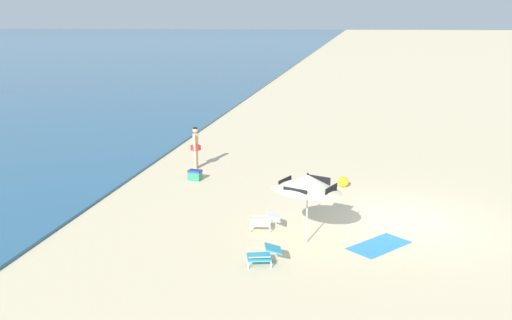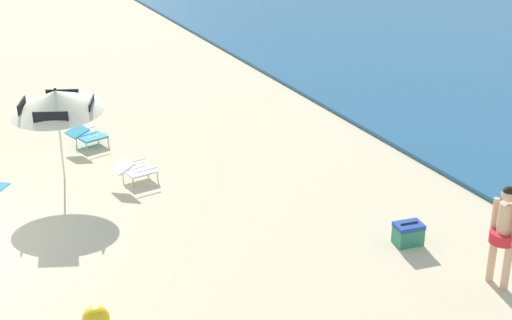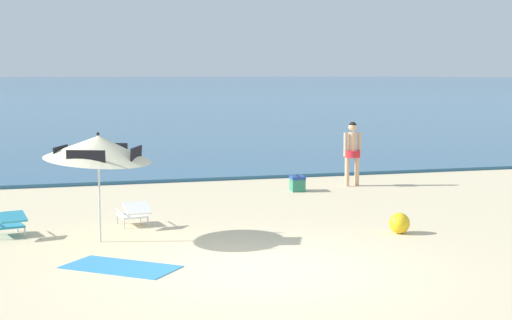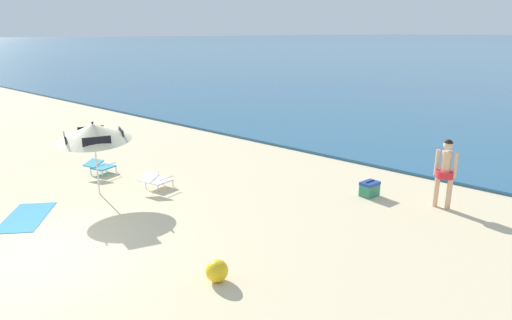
% 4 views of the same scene
% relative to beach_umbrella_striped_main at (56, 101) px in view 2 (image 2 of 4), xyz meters
% --- Properties ---
extents(beach_umbrella_striped_main, '(2.77, 2.77, 2.04)m').
position_rel_beach_umbrella_striped_main_xyz_m(beach_umbrella_striped_main, '(0.00, 0.00, 0.00)').
color(beach_umbrella_striped_main, silver).
rests_on(beach_umbrella_striped_main, ground).
extents(lounge_chair_under_umbrella, '(0.65, 0.95, 0.51)m').
position_rel_beach_umbrella_striped_main_xyz_m(lounge_chair_under_umbrella, '(0.78, 1.29, -1.46)').
color(lounge_chair_under_umbrella, white).
rests_on(lounge_chair_under_umbrella, ground).
extents(lounge_chair_beside_umbrella, '(0.72, 0.96, 0.50)m').
position_rel_beach_umbrella_striped_main_xyz_m(lounge_chair_beside_umbrella, '(-1.60, 0.93, -1.45)').
color(lounge_chair_beside_umbrella, teal).
rests_on(lounge_chair_beside_umbrella, ground).
extents(person_standing_near_shore, '(0.52, 0.43, 1.76)m').
position_rel_beach_umbrella_striped_main_xyz_m(person_standing_near_shore, '(7.26, 5.27, -0.71)').
color(person_standing_near_shore, '#D8A87F').
rests_on(person_standing_near_shore, ground).
extents(cooler_box, '(0.42, 0.54, 0.43)m').
position_rel_beach_umbrella_striped_main_xyz_m(cooler_box, '(5.52, 4.81, -1.53)').
color(cooler_box, '#2D7F5B').
rests_on(cooler_box, ground).
extents(beach_ball, '(0.41, 0.41, 0.41)m').
position_rel_beach_umbrella_striped_main_xyz_m(beach_ball, '(5.59, -0.86, -1.53)').
color(beach_ball, yellow).
rests_on(beach_ball, ground).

